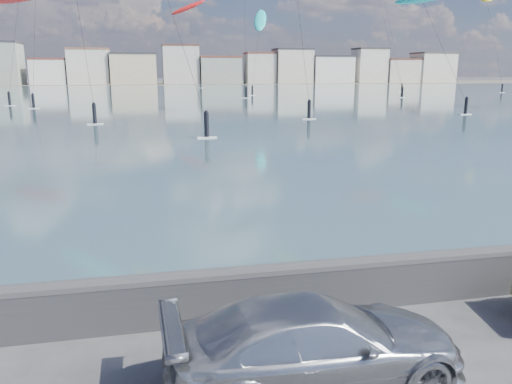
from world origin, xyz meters
TOP-DOWN VIEW (x-y plane):
  - bay_water at (0.00, 91.50)m, footprint 500.00×177.00m
  - far_shore_strip at (0.00, 200.00)m, footprint 500.00×60.00m
  - seawall at (0.00, 2.70)m, footprint 400.00×0.36m
  - far_buildings at (1.31, 186.00)m, footprint 240.79×13.26m
  - car_silver at (1.18, 0.44)m, footprint 4.68×2.03m
  - kitesurfer_8 at (22.23, 100.15)m, footprint 6.50×13.16m
  - kitesurfer_12 at (74.68, 100.07)m, footprint 8.21×12.00m
  - kitesurfer_16 at (11.01, 145.31)m, footprint 10.39×10.88m

SIDE VIEW (x-z plane):
  - bay_water at x=0.00m, z-range 0.01..0.01m
  - far_shore_strip at x=0.00m, z-range 0.01..0.01m
  - seawall at x=0.00m, z-range 0.04..1.12m
  - car_silver at x=1.18m, z-range 0.00..1.34m
  - far_buildings at x=1.31m, z-range -1.27..13.33m
  - kitesurfer_8 at x=22.23m, z-range 5.80..23.70m
  - kitesurfer_12 at x=74.68m, z-range 9.28..31.28m
  - kitesurfer_16 at x=11.01m, z-range 9.54..34.68m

